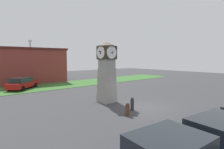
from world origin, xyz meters
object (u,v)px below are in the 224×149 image
at_px(clock_tower, 107,72).
at_px(bollard_near_tower, 127,109).
at_px(car_far_lot, 22,83).
at_px(street_lamp_near_road, 31,59).
at_px(bollard_mid_row, 132,104).

relative_size(clock_tower, bollard_near_tower, 5.88).
height_order(car_far_lot, street_lamp_near_road, street_lamp_near_road).
relative_size(clock_tower, car_far_lot, 1.18).
bearing_deg(bollard_near_tower, car_far_lot, 99.89).
distance_m(clock_tower, bollard_mid_row, 3.85).
relative_size(bollard_mid_row, car_far_lot, 0.21).
relative_size(clock_tower, street_lamp_near_road, 0.80).
relative_size(clock_tower, bollard_mid_row, 5.48).
xyz_separation_m(clock_tower, car_far_lot, (-4.04, 11.94, -1.88)).
bearing_deg(clock_tower, car_far_lot, 108.70).
distance_m(bollard_near_tower, car_far_lot, 16.02).
height_order(bollard_near_tower, bollard_mid_row, bollard_mid_row).
bearing_deg(street_lamp_near_road, car_far_lot, -119.66).
bearing_deg(bollard_near_tower, bollard_mid_row, 29.40).
relative_size(car_far_lot, street_lamp_near_road, 0.68).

